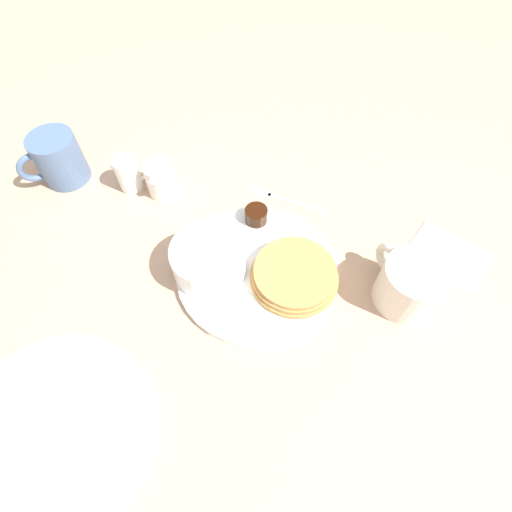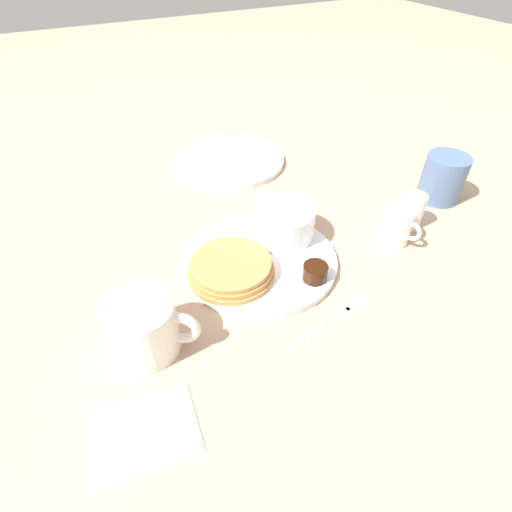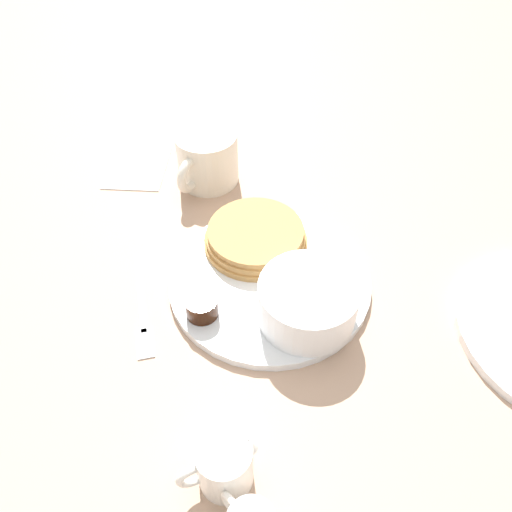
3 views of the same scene
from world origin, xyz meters
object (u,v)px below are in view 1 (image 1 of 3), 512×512
(creamer_pitcher_near, at_px, (161,178))
(fork, at_px, (279,197))
(coffee_mug, at_px, (408,284))
(second_mug, at_px, (58,159))
(creamer_pitcher_far, at_px, (128,174))
(bowl, at_px, (209,259))
(plate, at_px, (256,270))

(creamer_pitcher_near, xyz_separation_m, fork, (0.19, 0.10, -0.03))
(coffee_mug, xyz_separation_m, second_mug, (-0.64, -0.10, 0.01))
(fork, bearing_deg, creamer_pitcher_far, -153.72)
(bowl, distance_m, second_mug, 0.36)
(coffee_mug, relative_size, fork, 0.77)
(plate, bearing_deg, bowl, -147.87)
(plate, bearing_deg, coffee_mug, 21.12)
(second_mug, bearing_deg, creamer_pitcher_far, 21.50)
(bowl, relative_size, second_mug, 1.03)
(creamer_pitcher_far, distance_m, fork, 0.28)
(creamer_pitcher_near, distance_m, creamer_pitcher_far, 0.06)
(fork, height_order, second_mug, second_mug)
(creamer_pitcher_far, distance_m, second_mug, 0.13)
(creamer_pitcher_near, relative_size, creamer_pitcher_far, 1.11)
(fork, bearing_deg, plate, -72.43)
(plate, bearing_deg, second_mug, -178.22)
(creamer_pitcher_far, xyz_separation_m, fork, (0.25, 0.12, -0.03))
(bowl, bearing_deg, plate, 32.13)
(creamer_pitcher_far, bearing_deg, creamer_pitcher_near, 21.55)
(coffee_mug, height_order, creamer_pitcher_near, coffee_mug)
(plate, height_order, bowl, bowl)
(plate, xyz_separation_m, second_mug, (-0.42, -0.01, 0.04))
(creamer_pitcher_near, height_order, fork, creamer_pitcher_near)
(bowl, height_order, creamer_pitcher_near, creamer_pitcher_near)
(bowl, distance_m, creamer_pitcher_far, 0.25)
(plate, distance_m, second_mug, 0.42)
(coffee_mug, bearing_deg, fork, 164.37)
(plate, distance_m, bowl, 0.08)
(bowl, distance_m, creamer_pitcher_near, 0.20)
(bowl, relative_size, coffee_mug, 0.99)
(creamer_pitcher_near, distance_m, second_mug, 0.19)
(fork, bearing_deg, creamer_pitcher_near, -152.38)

